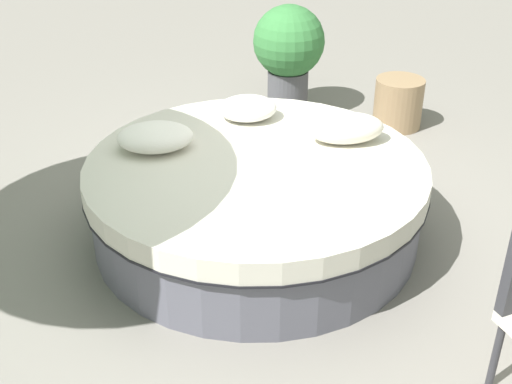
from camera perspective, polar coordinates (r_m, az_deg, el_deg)
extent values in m
plane|color=gray|center=(4.62, 0.00, -3.63)|extent=(16.00, 16.00, 0.00)
cylinder|color=#595966|center=(4.51, 0.00, -1.46)|extent=(2.18, 2.18, 0.41)
cylinder|color=black|center=(4.41, 0.00, 0.82)|extent=(2.26, 2.26, 0.02)
cylinder|color=beige|center=(4.37, 0.00, 1.69)|extent=(2.25, 2.25, 0.15)
ellipsoid|color=silver|center=(4.61, 7.72, 5.45)|extent=(0.53, 0.29, 0.21)
ellipsoid|color=white|center=(4.93, -0.74, 7.20)|extent=(0.44, 0.36, 0.17)
ellipsoid|color=white|center=(4.52, -8.63, 4.68)|extent=(0.51, 0.39, 0.18)
cylinder|color=#333338|center=(3.59, 19.86, -13.01)|extent=(0.04, 0.04, 0.42)
cylinder|color=#4C4C51|center=(6.46, 2.73, 8.62)|extent=(0.39, 0.39, 0.42)
sphere|color=#387A3D|center=(6.30, 2.83, 12.79)|extent=(0.67, 0.67, 0.67)
cylinder|color=#997A56|center=(6.27, 12.10, 7.47)|extent=(0.44, 0.44, 0.45)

